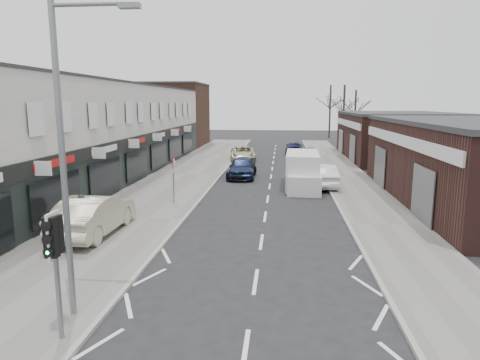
% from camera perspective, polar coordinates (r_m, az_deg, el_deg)
% --- Properties ---
extents(ground, '(160.00, 160.00, 0.00)m').
position_cam_1_polar(ground, '(12.33, 1.50, -17.07)').
color(ground, black).
rests_on(ground, ground).
extents(pavement_left, '(5.50, 64.00, 0.12)m').
position_cam_1_polar(pavement_left, '(34.24, -7.20, 0.75)').
color(pavement_left, slate).
rests_on(pavement_left, ground).
extents(pavement_right, '(3.50, 64.00, 0.12)m').
position_cam_1_polar(pavement_right, '(33.78, 13.96, 0.40)').
color(pavement_right, slate).
rests_on(pavement_right, ground).
extents(shop_terrace_left, '(8.00, 41.00, 7.10)m').
position_cam_1_polar(shop_terrace_left, '(33.67, -19.64, 6.06)').
color(shop_terrace_left, silver).
rests_on(shop_terrace_left, ground).
extents(brick_block_far, '(8.00, 10.00, 8.00)m').
position_cam_1_polar(brick_block_far, '(57.74, -8.86, 8.48)').
color(brick_block_far, '#4A2C20').
rests_on(brick_block_far, ground).
extents(right_unit_far, '(10.00, 16.00, 4.50)m').
position_cam_1_polar(right_unit_far, '(46.57, 20.22, 5.42)').
color(right_unit_far, '#3B1F1B').
rests_on(right_unit_far, ground).
extents(tree_far_a, '(3.60, 3.60, 8.00)m').
position_cam_1_polar(tree_far_a, '(59.78, 13.48, 4.53)').
color(tree_far_a, '#382D26').
rests_on(tree_far_a, ground).
extents(tree_far_b, '(3.60, 3.60, 7.50)m').
position_cam_1_polar(tree_far_b, '(66.06, 14.93, 4.99)').
color(tree_far_b, '#382D26').
rests_on(tree_far_b, ground).
extents(tree_far_c, '(3.60, 3.60, 8.50)m').
position_cam_1_polar(tree_far_c, '(71.58, 11.78, 5.50)').
color(tree_far_c, '#382D26').
rests_on(tree_far_c, ground).
extents(traffic_light, '(0.28, 0.60, 3.10)m').
position_cam_1_polar(traffic_light, '(10.80, -23.52, -8.12)').
color(traffic_light, slate).
rests_on(traffic_light, pavement_left).
extents(street_lamp, '(2.23, 0.22, 8.00)m').
position_cam_1_polar(street_lamp, '(11.47, -21.93, 4.31)').
color(street_lamp, slate).
rests_on(street_lamp, pavement_left).
extents(warning_sign, '(0.12, 0.80, 2.70)m').
position_cam_1_polar(warning_sign, '(23.93, -8.83, 1.82)').
color(warning_sign, slate).
rests_on(warning_sign, pavement_left).
extents(white_van, '(2.31, 6.13, 2.36)m').
position_cam_1_polar(white_van, '(29.18, 8.31, 1.18)').
color(white_van, silver).
rests_on(white_van, ground).
extents(sedan_on_pavement, '(1.91, 5.20, 1.70)m').
position_cam_1_polar(sedan_on_pavement, '(19.30, -18.88, -4.37)').
color(sedan_on_pavement, '#B4AB90').
rests_on(sedan_on_pavement, pavement_left).
extents(pedestrian, '(0.67, 0.44, 1.82)m').
position_cam_1_polar(pedestrian, '(19.03, -20.28, -4.48)').
color(pedestrian, black).
rests_on(pedestrian, pavement_left).
extents(parked_car_left_a, '(2.06, 4.79, 1.61)m').
position_cam_1_polar(parked_car_left_a, '(32.78, 0.30, 1.73)').
color(parked_car_left_a, '#141F40').
rests_on(parked_car_left_a, ground).
extents(parked_car_left_b, '(2.18, 4.62, 1.30)m').
position_cam_1_polar(parked_car_left_b, '(32.64, 0.28, 1.42)').
color(parked_car_left_b, black).
rests_on(parked_car_left_b, ground).
extents(parked_car_left_c, '(2.92, 5.41, 1.44)m').
position_cam_1_polar(parked_car_left_c, '(42.36, 0.37, 3.55)').
color(parked_car_left_c, '#BCB897').
rests_on(parked_car_left_c, ground).
extents(parked_car_right_a, '(1.98, 4.91, 1.59)m').
position_cam_1_polar(parked_car_right_a, '(29.60, 10.78, 0.60)').
color(parked_car_right_a, silver).
rests_on(parked_car_right_a, ground).
extents(parked_car_right_b, '(2.05, 4.30, 1.42)m').
position_cam_1_polar(parked_car_right_b, '(42.83, 9.16, 3.48)').
color(parked_car_right_b, black).
rests_on(parked_car_right_b, ground).
extents(parked_car_right_c, '(2.06, 4.65, 1.33)m').
position_cam_1_polar(parked_car_right_c, '(48.68, 7.22, 4.28)').
color(parked_car_right_c, '#13183B').
rests_on(parked_car_right_c, ground).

